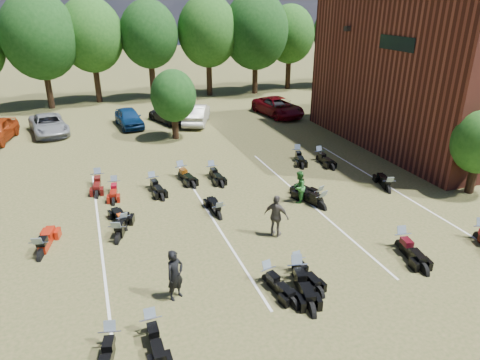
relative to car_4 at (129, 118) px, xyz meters
name	(u,v)px	position (x,y,z in m)	size (l,w,h in m)	color
ground	(298,236)	(4.80, -19.78, -0.72)	(160.00, 160.00, 0.00)	brown
car_2	(49,125)	(-5.85, 0.03, -0.02)	(2.35, 5.09, 1.42)	gray
car_3	(168,114)	(3.20, 0.34, -0.07)	(1.82, 4.47, 1.30)	black
car_4	(129,118)	(0.00, 0.00, 0.00)	(1.71, 4.24, 1.45)	navy
car_5	(196,114)	(5.23, -0.97, 0.07)	(1.68, 4.83, 1.59)	#A2A19D
car_6	(278,107)	(12.50, -0.83, 0.04)	(2.53, 5.50, 1.53)	#56040C
car_7	(270,106)	(12.15, 0.08, -0.07)	(1.82, 4.48, 1.30)	#323236
person_black	(175,275)	(-0.96, -21.99, 0.19)	(0.67, 0.44, 1.83)	black
person_green	(299,187)	(6.33, -16.77, 0.10)	(0.80, 0.62, 1.64)	#276A27
person_grey	(276,216)	(3.93, -19.37, 0.22)	(1.10, 0.46, 1.88)	#4F4943
motorcycle_0	(112,347)	(-3.22, -23.57, -0.72)	(0.68, 2.13, 1.19)	black
motorcycle_1	(152,334)	(-2.03, -23.45, -0.72)	(0.70, 2.19, 1.22)	black
motorcycle_2	(268,282)	(2.30, -22.27, -0.72)	(0.67, 2.10, 1.17)	black
motorcycle_3	(297,272)	(3.58, -22.06, -0.72)	(0.65, 2.03, 1.13)	black
motorcycle_4	(296,280)	(3.33, -22.51, -0.72)	(0.78, 2.45, 1.36)	black
motorcycle_5	(400,248)	(8.31, -22.02, -0.72)	(0.75, 2.37, 1.32)	black
motorcycle_6	(478,239)	(11.87, -22.61, -0.72)	(0.77, 2.40, 1.34)	#4F0F0B
motorcycle_7	(41,257)	(-5.46, -17.76, -0.72)	(0.77, 2.41, 1.34)	#9F1D0B
motorcycle_8	(125,228)	(-2.13, -16.52, -0.72)	(0.65, 2.05, 1.14)	black
motorcycle_9	(119,241)	(-2.48, -17.52, -0.72)	(0.77, 2.43, 1.35)	black
motorcycle_10	(219,217)	(2.12, -16.99, -0.72)	(0.67, 2.10, 1.17)	black
motorcycle_11	(318,202)	(7.30, -17.07, -0.72)	(0.72, 2.26, 1.26)	black
motorcycle_12	(321,208)	(7.05, -17.77, -0.72)	(0.77, 2.43, 1.35)	black
motorcycle_13	(388,192)	(11.36, -17.26, -0.72)	(0.70, 2.20, 1.23)	black
motorcycle_14	(99,184)	(-2.94, -11.06, -0.72)	(0.72, 2.27, 1.27)	#490B0A
motorcycle_15	(115,191)	(-2.17, -12.31, -0.72)	(0.67, 2.10, 1.17)	maroon
motorcycle_16	(153,188)	(-0.21, -12.55, -0.72)	(0.71, 2.24, 1.25)	black
motorcycle_17	(181,177)	(1.56, -11.55, -0.72)	(0.74, 2.32, 1.29)	black
motorcycle_18	(212,176)	(3.24, -12.03, -0.72)	(0.71, 2.23, 1.24)	black
motorcycle_19	(297,159)	(9.14, -11.13, -0.72)	(0.72, 2.26, 1.26)	black
motorcycle_20	(319,160)	(10.30, -11.86, -0.72)	(0.71, 2.24, 1.25)	black
tree_line	(152,33)	(3.80, 9.22, 5.59)	(56.00, 6.00, 9.79)	black
young_tree_near_building	(480,142)	(15.30, -18.78, 2.03)	(2.80, 2.80, 4.16)	black
young_tree_midfield	(173,96)	(2.80, -4.28, 2.37)	(3.20, 3.20, 4.70)	black
parking_lines	(211,217)	(1.80, -16.78, -0.72)	(20.10, 14.00, 0.01)	silver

